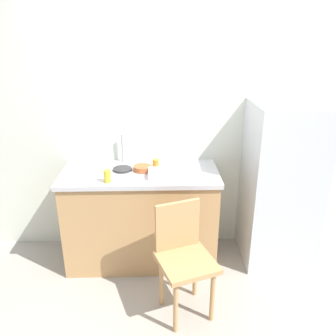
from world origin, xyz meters
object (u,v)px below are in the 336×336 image
object	(u,v)px
refrigerator	(280,186)
hotplate	(122,169)
dish_tray	(164,173)
terracotta_bowl	(142,168)
chair	(183,255)
cup_yellow	(107,176)
cup_orange	(156,163)

from	to	relation	value
refrigerator	hotplate	size ratio (longest dim) A/B	8.95
dish_tray	terracotta_bowl	world-z (taller)	dish_tray
chair	cup_yellow	world-z (taller)	cup_yellow
refrigerator	cup_yellow	size ratio (longest dim) A/B	14.14
hotplate	cup_orange	world-z (taller)	cup_orange
terracotta_bowl	hotplate	distance (m)	0.18
terracotta_bowl	cup_yellow	size ratio (longest dim) A/B	1.49
dish_tray	refrigerator	bearing A→B (deg)	6.02
dish_tray	cup_orange	bearing A→B (deg)	109.04
dish_tray	cup_orange	distance (m)	0.23
cup_orange	chair	bearing A→B (deg)	-74.98
dish_tray	cup_yellow	size ratio (longest dim) A/B	2.60
terracotta_bowl	hotplate	size ratio (longest dim) A/B	0.95
terracotta_bowl	refrigerator	bearing A→B (deg)	-0.76
refrigerator	cup_yellow	bearing A→B (deg)	-171.69
terracotta_bowl	cup_orange	xyz separation A→B (m)	(0.12, 0.09, 0.01)
refrigerator	cup_yellow	distance (m)	1.58
cup_orange	terracotta_bowl	bearing A→B (deg)	-143.24
hotplate	refrigerator	bearing A→B (deg)	-1.29
refrigerator	terracotta_bowl	xyz separation A→B (m)	(-1.27, 0.02, 0.18)
refrigerator	cup_orange	xyz separation A→B (m)	(-1.15, 0.11, 0.19)
cup_orange	cup_yellow	size ratio (longest dim) A/B	0.68
dish_tray	hotplate	world-z (taller)	dish_tray
terracotta_bowl	dish_tray	bearing A→B (deg)	-33.43
cup_yellow	hotplate	bearing A→B (deg)	69.20
hotplate	cup_yellow	distance (m)	0.28
dish_tray	terracotta_bowl	size ratio (longest dim) A/B	1.74
chair	hotplate	xyz separation A→B (m)	(-0.51, 0.70, 0.43)
chair	terracotta_bowl	xyz separation A→B (m)	(-0.33, 0.69, 0.44)
terracotta_bowl	cup_yellow	xyz separation A→B (m)	(-0.28, -0.24, 0.03)
refrigerator	dish_tray	bearing A→B (deg)	-173.98
dish_tray	cup_orange	xyz separation A→B (m)	(-0.08, 0.22, 0.01)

